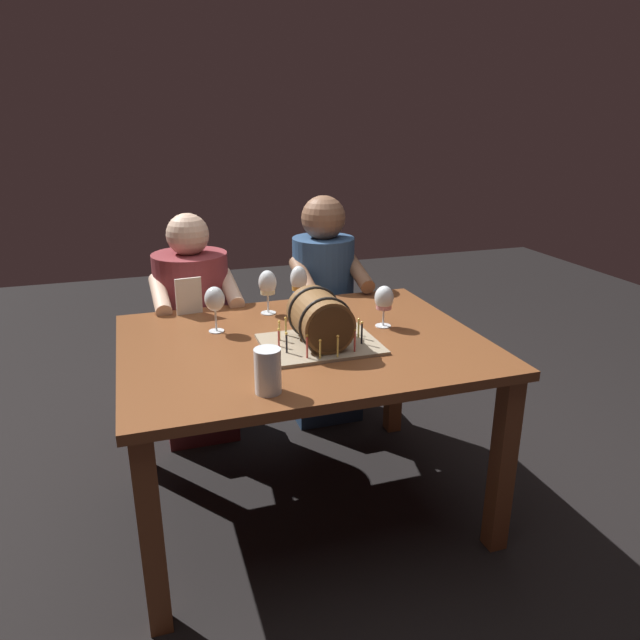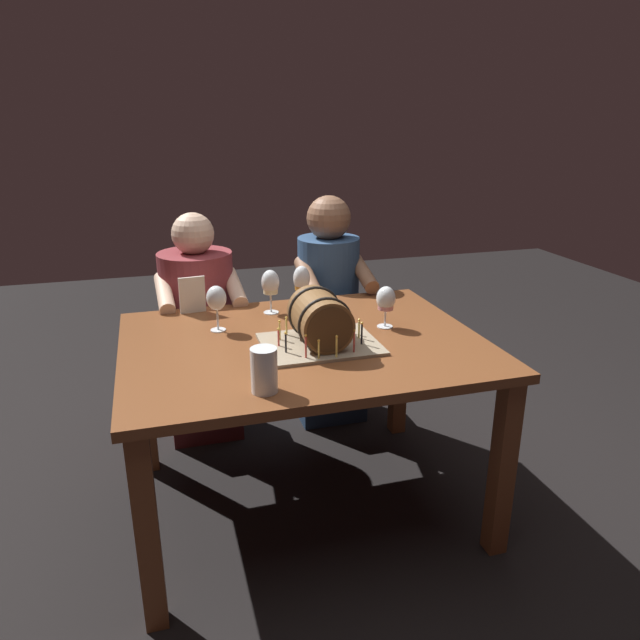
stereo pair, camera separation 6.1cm
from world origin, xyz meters
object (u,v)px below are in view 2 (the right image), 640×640
object	(u,v)px
dining_table	(303,364)
person_seated_right	(328,321)
wine_glass_amber	(302,281)
wine_glass_white	(270,284)
wine_glass_rose	(386,300)
wine_glass_empty	(216,299)
barrel_cake	(320,322)
person_seated_left	(200,335)
menu_card	(192,295)
beer_pint	(264,371)

from	to	relation	value
dining_table	person_seated_right	xyz separation A→B (m)	(0.33, 0.74, -0.11)
wine_glass_amber	wine_glass_white	bearing A→B (deg)	177.01
wine_glass_rose	wine_glass_white	size ratio (longest dim) A/B	0.89
wine_glass_empty	wine_glass_rose	xyz separation A→B (m)	(0.65, -0.15, -0.02)
barrel_cake	person_seated_left	bearing A→B (deg)	114.77
wine_glass_amber	person_seated_right	distance (m)	0.57
wine_glass_amber	wine_glass_rose	world-z (taller)	wine_glass_amber
wine_glass_amber	menu_card	world-z (taller)	wine_glass_amber
beer_pint	person_seated_right	world-z (taller)	person_seated_right
dining_table	wine_glass_white	size ratio (longest dim) A/B	7.08
person_seated_left	wine_glass_white	bearing A→B (deg)	-54.25
barrel_cake	beer_pint	bearing A→B (deg)	-130.48
menu_card	person_seated_left	distance (m)	0.42
wine_glass_white	beer_pint	world-z (taller)	wine_glass_white
barrel_cake	person_seated_right	size ratio (longest dim) A/B	0.36
menu_card	person_seated_left	xyz separation A→B (m)	(0.04, 0.29, -0.29)
barrel_cake	wine_glass_white	distance (m)	0.43
beer_pint	menu_card	distance (m)	0.85
barrel_cake	wine_glass_rose	size ratio (longest dim) A/B	2.50
dining_table	wine_glass_amber	xyz separation A→B (m)	(0.09, 0.34, 0.23)
dining_table	menu_card	world-z (taller)	menu_card
dining_table	person_seated_left	world-z (taller)	person_seated_left
barrel_cake	person_seated_left	xyz separation A→B (m)	(-0.37, 0.81, -0.31)
wine_glass_amber	wine_glass_white	xyz separation A→B (m)	(-0.13, 0.01, -0.01)
beer_pint	person_seated_left	xyz separation A→B (m)	(-0.10, 1.13, -0.28)
dining_table	person_seated_left	distance (m)	0.82
person_seated_right	beer_pint	bearing A→B (deg)	-116.12
wine_glass_white	wine_glass_amber	bearing A→B (deg)	-2.99
barrel_cake	wine_glass_amber	world-z (taller)	barrel_cake
dining_table	barrel_cake	size ratio (longest dim) A/B	3.18
dining_table	wine_glass_white	bearing A→B (deg)	97.99
dining_table	person_seated_right	bearing A→B (deg)	66.05
wine_glass_rose	wine_glass_white	distance (m)	0.50
wine_glass_empty	wine_glass_rose	size ratio (longest dim) A/B	1.08
wine_glass_empty	menu_card	distance (m)	0.27
wine_glass_rose	wine_glass_white	world-z (taller)	wine_glass_white
person_seated_right	wine_glass_amber	bearing A→B (deg)	-121.64
person_seated_right	barrel_cake	bearing A→B (deg)	-109.22
wine_glass_amber	wine_glass_empty	distance (m)	0.41
beer_pint	person_seated_right	distance (m)	1.28
wine_glass_rose	person_seated_left	distance (m)	1.02
beer_pint	wine_glass_rose	bearing A→B (deg)	37.14
wine_glass_empty	menu_card	world-z (taller)	wine_glass_empty
wine_glass_empty	wine_glass_white	xyz separation A→B (m)	(0.25, 0.16, -0.00)
wine_glass_amber	menu_card	size ratio (longest dim) A/B	1.25
barrel_cake	wine_glass_rose	xyz separation A→B (m)	(0.31, 0.12, 0.02)
wine_glass_rose	menu_card	bearing A→B (deg)	151.18
person_seated_right	dining_table	bearing A→B (deg)	-113.95
wine_glass_empty	beer_pint	distance (m)	0.59
wine_glass_empty	wine_glass_rose	bearing A→B (deg)	-12.80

